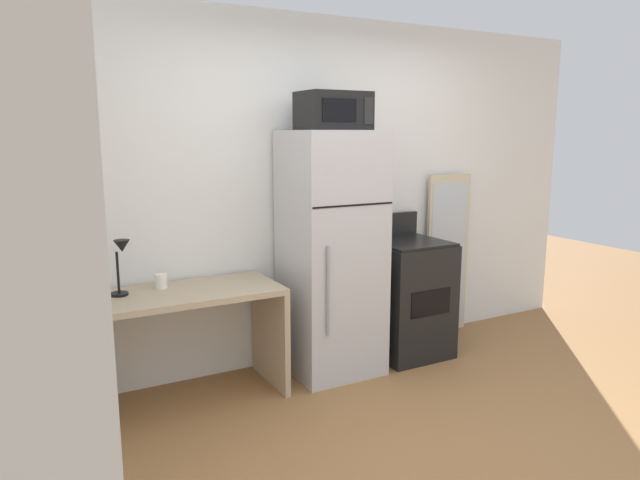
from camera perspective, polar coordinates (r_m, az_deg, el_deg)
The scene contains 10 objects.
ground_plane at distance 3.59m, azimuth 14.46°, elevation -19.02°, with size 12.00×12.00×0.00m, color olive.
wall_back_white at distance 4.54m, azimuth 0.47°, elevation 4.82°, with size 5.00×0.10×2.60m, color silver.
wall_left_brick at distance 2.29m, azimuth -28.28°, elevation -2.11°, with size 0.10×4.00×2.60m, color silver.
desk at distance 3.91m, azimuth -13.08°, elevation -7.99°, with size 1.23×0.59×0.75m.
desk_lamp at distance 3.78m, azimuth -18.97°, elevation -1.68°, with size 0.14×0.12×0.35m.
coffee_mug at distance 3.92m, azimuth -15.34°, elevation -3.93°, with size 0.08×0.08×0.10m, color white.
refrigerator at distance 4.20m, azimuth 1.11°, elevation -1.38°, with size 0.64×0.63×1.77m.
microwave at distance 4.10m, azimuth 1.31°, elevation 12.57°, with size 0.46×0.35×0.26m.
oven_range at distance 4.68m, azimuth 8.46°, elevation -5.52°, with size 0.57×0.61×1.10m.
leaning_mirror at distance 5.20m, azimuth 12.39°, elevation -1.38°, with size 0.44×0.03×1.40m.
Camera 1 is at (-2.18, -2.25, 1.75)m, focal length 32.56 mm.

